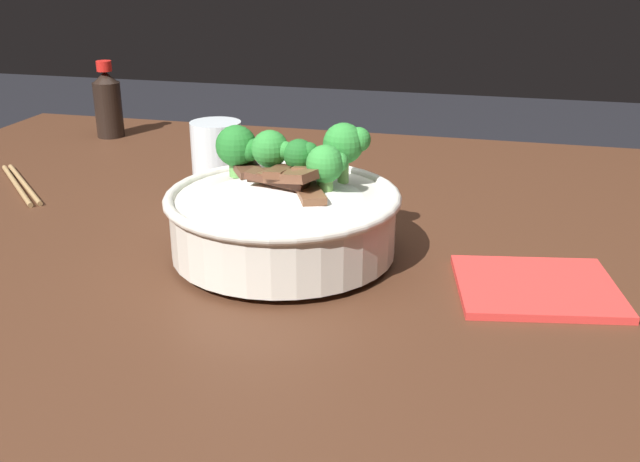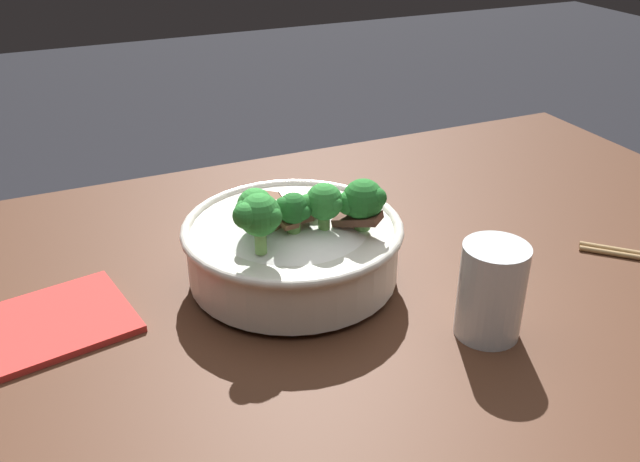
% 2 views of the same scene
% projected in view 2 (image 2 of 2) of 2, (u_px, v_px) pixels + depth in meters
% --- Properties ---
extents(dining_table, '(1.36, 0.98, 0.78)m').
position_uv_depth(dining_table, '(349.00, 382.00, 0.80)').
color(dining_table, '#472819').
rests_on(dining_table, ground).
extents(rice_bowl, '(0.26, 0.26, 0.15)m').
position_uv_depth(rice_bowl, '(293.00, 242.00, 0.80)').
color(rice_bowl, silver).
rests_on(rice_bowl, dining_table).
extents(drinking_glass, '(0.07, 0.07, 0.11)m').
position_uv_depth(drinking_glass, '(490.00, 296.00, 0.72)').
color(drinking_glass, white).
rests_on(drinking_glass, dining_table).
extents(folded_napkin, '(0.18, 0.16, 0.01)m').
position_uv_depth(folded_napkin, '(54.00, 322.00, 0.75)').
color(folded_napkin, red).
rests_on(folded_napkin, dining_table).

